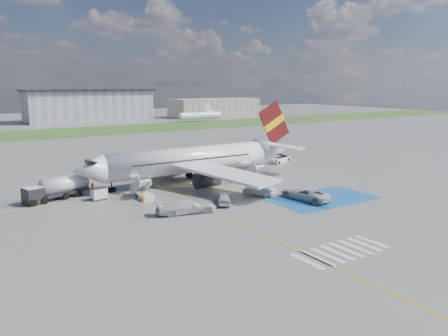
# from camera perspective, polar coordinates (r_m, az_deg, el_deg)

# --- Properties ---
(ground) EXTENTS (400.00, 400.00, 0.00)m
(ground) POSITION_cam_1_polar(r_m,az_deg,el_deg) (55.09, 2.35, -4.57)
(ground) COLOR #60605E
(ground) RESTS_ON ground
(grass_strip) EXTENTS (400.00, 30.00, 0.01)m
(grass_strip) POSITION_cam_1_polar(r_m,az_deg,el_deg) (142.41, -20.38, 4.34)
(grass_strip) COLOR #2D4C1E
(grass_strip) RESTS_ON ground
(taxiway_line_main) EXTENTS (120.00, 0.20, 0.01)m
(taxiway_line_main) POSITION_cam_1_polar(r_m,az_deg,el_deg) (64.94, -3.78, -2.18)
(taxiway_line_main) COLOR gold
(taxiway_line_main) RESTS_ON ground
(taxiway_line_cross) EXTENTS (0.20, 60.00, 0.01)m
(taxiway_line_cross) POSITION_cam_1_polar(r_m,az_deg,el_deg) (44.57, 4.55, -8.38)
(taxiway_line_cross) COLOR gold
(taxiway_line_cross) RESTS_ON ground
(taxiway_line_diag) EXTENTS (20.71, 56.45, 0.01)m
(taxiway_line_diag) POSITION_cam_1_polar(r_m,az_deg,el_deg) (64.94, -3.78, -2.18)
(taxiway_line_diag) COLOR gold
(taxiway_line_diag) RESTS_ON ground
(staging_box) EXTENTS (14.00, 8.00, 0.01)m
(staging_box) POSITION_cam_1_polar(r_m,az_deg,el_deg) (58.47, 12.69, -3.91)
(staging_box) COLOR #185193
(staging_box) RESTS_ON ground
(crosswalk) EXTENTS (9.00, 4.00, 0.01)m
(crosswalk) POSITION_cam_1_polar(r_m,az_deg,el_deg) (41.15, 15.09, -10.42)
(crosswalk) COLOR silver
(crosswalk) RESTS_ON ground
(terminal_centre) EXTENTS (48.00, 18.00, 12.00)m
(terminal_centre) POSITION_cam_1_polar(r_m,az_deg,el_deg) (185.56, -17.22, 7.78)
(terminal_centre) COLOR gray
(terminal_centre) RESTS_ON ground
(terminal_east) EXTENTS (40.00, 16.00, 8.00)m
(terminal_east) POSITION_cam_1_polar(r_m,az_deg,el_deg) (201.57, -1.28, 7.91)
(terminal_east) COLOR gray
(terminal_east) RESTS_ON ground
(airliner) EXTENTS (36.81, 32.95, 11.92)m
(airliner) POSITION_cam_1_polar(r_m,az_deg,el_deg) (66.70, -3.53, 1.14)
(airliner) COLOR silver
(airliner) RESTS_ON ground
(airstairs_fwd) EXTENTS (1.90, 5.20, 3.60)m
(airstairs_fwd) POSITION_cam_1_polar(r_m,az_deg,el_deg) (57.89, -10.42, -3.34)
(airstairs_fwd) COLOR silver
(airstairs_fwd) RESTS_ON ground
(airstairs_aft) EXTENTS (1.90, 5.20, 3.60)m
(airstairs_aft) POSITION_cam_1_polar(r_m,az_deg,el_deg) (66.93, 4.34, -1.25)
(airstairs_aft) COLOR silver
(airstairs_aft) RESTS_ON ground
(fuel_tanker) EXTENTS (8.65, 4.56, 2.86)m
(fuel_tanker) POSITION_cam_1_polar(r_m,az_deg,el_deg) (60.50, -20.95, -2.71)
(fuel_tanker) COLOR black
(fuel_tanker) RESTS_ON ground
(gpu_cart) EXTENTS (2.06, 1.49, 1.58)m
(gpu_cart) POSITION_cam_1_polar(r_m,az_deg,el_deg) (58.67, -16.01, -3.31)
(gpu_cart) COLOR silver
(gpu_cart) RESTS_ON ground
(belt_loader) EXTENTS (5.80, 3.83, 1.70)m
(belt_loader) POSITION_cam_1_polar(r_m,az_deg,el_deg) (83.71, 7.32, 1.02)
(belt_loader) COLOR silver
(belt_loader) RESTS_ON ground
(car_silver_a) EXTENTS (3.41, 4.47, 1.42)m
(car_silver_a) POSITION_cam_1_polar(r_m,az_deg,el_deg) (54.28, -0.10, -4.02)
(car_silver_a) COLOR #B7BABF
(car_silver_a) RESTS_ON ground
(car_silver_b) EXTENTS (3.35, 4.45, 1.40)m
(car_silver_b) POSITION_cam_1_polar(r_m,az_deg,el_deg) (58.78, 4.58, -2.89)
(car_silver_b) COLOR #A9ABB0
(car_silver_b) RESTS_ON ground
(van_white_a) EXTENTS (3.15, 5.69, 2.03)m
(van_white_a) POSITION_cam_1_polar(r_m,az_deg,el_deg) (57.29, 10.56, -3.09)
(van_white_a) COLOR silver
(van_white_a) RESTS_ON ground
(van_white_b) EXTENTS (5.62, 3.22, 2.07)m
(van_white_b) POSITION_cam_1_polar(r_m,az_deg,el_deg) (50.68, -4.93, -4.77)
(van_white_b) COLOR silver
(van_white_b) RESTS_ON ground
(crew_fwd) EXTENTS (0.73, 0.63, 1.70)m
(crew_fwd) POSITION_cam_1_polar(r_m,az_deg,el_deg) (54.73, -10.52, -3.93)
(crew_fwd) COLOR orange
(crew_fwd) RESTS_ON ground
(crew_nose) EXTENTS (1.02, 1.11, 1.85)m
(crew_nose) POSITION_cam_1_polar(r_m,az_deg,el_deg) (60.37, -16.80, -2.75)
(crew_nose) COLOR orange
(crew_nose) RESTS_ON ground
(crew_aft) EXTENTS (0.86, 1.19, 1.87)m
(crew_aft) POSITION_cam_1_polar(r_m,az_deg,el_deg) (65.20, 0.86, -1.27)
(crew_aft) COLOR orange
(crew_aft) RESTS_ON ground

